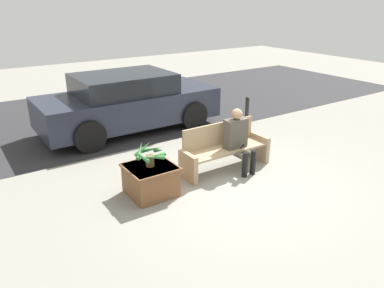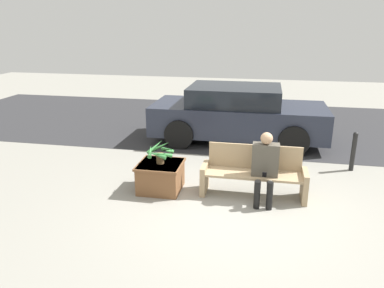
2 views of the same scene
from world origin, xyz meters
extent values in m
plane|color=gray|center=(0.00, 0.00, 0.00)|extent=(30.00, 30.00, 0.00)
cube|color=#2D2D30|center=(0.00, 5.56, 0.00)|extent=(20.00, 6.00, 0.01)
cube|color=tan|center=(-0.61, 0.62, 0.27)|extent=(0.09, 0.52, 0.53)
cube|color=tan|center=(1.13, 0.62, 0.27)|extent=(0.09, 0.52, 0.53)
cube|color=tan|center=(0.26, 0.62, 0.41)|extent=(1.66, 0.48, 0.04)
cube|color=tan|center=(0.26, 0.86, 0.66)|extent=(1.66, 0.04, 0.45)
cube|color=#4C473D|center=(0.44, 0.58, 0.72)|extent=(0.45, 0.22, 0.57)
sphere|color=tan|center=(0.44, 0.56, 1.10)|extent=(0.21, 0.21, 0.21)
cylinder|color=#4C473D|center=(0.34, 0.37, 0.38)|extent=(0.11, 0.42, 0.11)
cylinder|color=#4C473D|center=(0.55, 0.37, 0.38)|extent=(0.11, 0.42, 0.11)
cylinder|color=black|center=(0.34, 0.15, 0.24)|extent=(0.10, 0.10, 0.48)
cylinder|color=black|center=(0.55, 0.15, 0.24)|extent=(0.10, 0.10, 0.48)
cube|color=black|center=(0.44, 0.35, 0.53)|extent=(0.07, 0.09, 0.12)
cube|color=brown|center=(-1.41, 0.54, 0.26)|extent=(0.74, 0.72, 0.52)
cube|color=brown|center=(-1.41, 0.54, 0.50)|extent=(0.79, 0.77, 0.04)
cylinder|color=brown|center=(-1.41, 0.54, 0.61)|extent=(0.14, 0.14, 0.19)
cone|color=#387F3D|center=(-1.24, 0.52, 0.77)|extent=(0.11, 0.37, 0.20)
cone|color=#387F3D|center=(-1.30, 0.67, 0.75)|extent=(0.33, 0.30, 0.16)
cone|color=#387F3D|center=(-1.45, 0.70, 0.79)|extent=(0.36, 0.15, 0.23)
cone|color=#387F3D|center=(-1.53, 0.64, 0.80)|extent=(0.28, 0.32, 0.24)
cone|color=#387F3D|center=(-1.58, 0.50, 0.75)|extent=(0.15, 0.38, 0.16)
cone|color=#387F3D|center=(-1.43, 0.37, 0.75)|extent=(0.37, 0.11, 0.15)
cone|color=#387F3D|center=(-1.33, 0.39, 0.76)|extent=(0.36, 0.24, 0.17)
cube|color=#232838|center=(-0.27, 3.81, 0.60)|extent=(4.35, 1.80, 0.73)
cube|color=black|center=(-0.38, 3.81, 1.19)|extent=(2.26, 1.66, 0.47)
cylinder|color=black|center=(1.08, 2.91, 0.36)|extent=(0.71, 0.18, 0.71)
cylinder|color=black|center=(1.08, 4.71, 0.36)|extent=(0.71, 0.18, 0.71)
cylinder|color=black|center=(-1.62, 2.91, 0.36)|extent=(0.71, 0.18, 0.71)
cylinder|color=black|center=(-1.62, 4.71, 0.36)|extent=(0.71, 0.18, 0.71)
cylinder|color=black|center=(2.23, 2.24, 0.38)|extent=(0.09, 0.09, 0.75)
sphere|color=black|center=(2.23, 2.24, 0.78)|extent=(0.10, 0.10, 0.10)
camera|label=1|loc=(-3.97, -4.52, 3.12)|focal=35.00mm
camera|label=2|loc=(0.38, -5.54, 2.96)|focal=35.00mm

